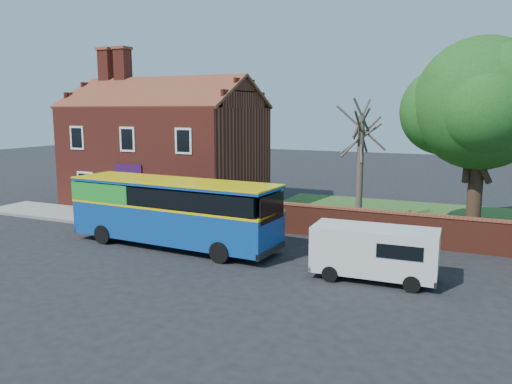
% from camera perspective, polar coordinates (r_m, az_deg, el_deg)
% --- Properties ---
extents(ground, '(120.00, 120.00, 0.00)m').
position_cam_1_polar(ground, '(21.95, -12.06, -7.64)').
color(ground, black).
rests_on(ground, ground).
extents(pavement, '(18.00, 3.50, 0.12)m').
position_cam_1_polar(pavement, '(30.56, -16.19, -2.90)').
color(pavement, gray).
rests_on(pavement, ground).
extents(kerb, '(18.00, 0.15, 0.14)m').
position_cam_1_polar(kerb, '(29.29, -18.42, -3.51)').
color(kerb, slate).
rests_on(kerb, ground).
extents(grass_strip, '(26.00, 12.00, 0.04)m').
position_cam_1_polar(grass_strip, '(30.42, 24.71, -3.52)').
color(grass_strip, '#426B28').
rests_on(grass_strip, ground).
extents(shop_building, '(12.30, 8.13, 10.50)m').
position_cam_1_polar(shop_building, '(34.58, -10.24, 4.33)').
color(shop_building, maroon).
rests_on(shop_building, ground).
extents(boundary_wall, '(22.00, 0.38, 1.60)m').
position_cam_1_polar(boundary_wall, '(24.39, 24.78, -4.62)').
color(boundary_wall, maroon).
rests_on(boundary_wall, ground).
extents(bus, '(10.43, 3.16, 3.14)m').
position_cam_1_polar(bus, '(23.71, -10.08, -1.88)').
color(bus, '#0D4293').
rests_on(bus, ground).
extents(van_near, '(4.65, 2.07, 2.01)m').
position_cam_1_polar(van_near, '(19.33, 13.42, -6.55)').
color(van_near, silver).
rests_on(van_near, ground).
extents(large_tree, '(8.06, 6.38, 9.83)m').
position_cam_1_polar(large_tree, '(26.83, 24.49, 8.73)').
color(large_tree, black).
rests_on(large_tree, ground).
extents(bare_tree, '(2.48, 2.95, 6.61)m').
position_cam_1_polar(bare_tree, '(27.12, 11.80, 2.91)').
color(bare_tree, '#4C4238').
rests_on(bare_tree, ground).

